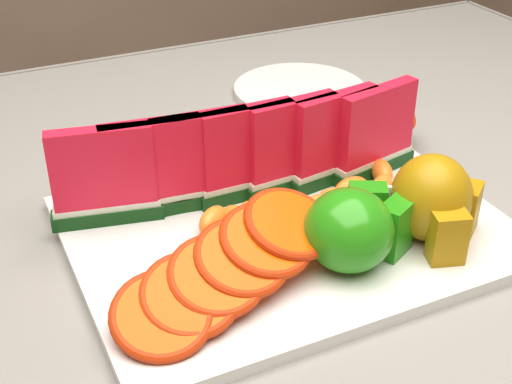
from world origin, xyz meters
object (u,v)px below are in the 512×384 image
Objects in this scene: platter at (287,230)px; side_plate at (300,90)px; pear_cluster at (434,201)px; apple_cluster at (354,228)px.

platter is 1.98× the size of side_plate.
platter is 0.14m from pear_cluster.
apple_cluster is 0.08m from pear_cluster.
apple_cluster is 0.40m from side_plate.
side_plate is (0.06, 0.37, -0.05)m from pear_cluster.
apple_cluster reaches higher than platter.
side_plate is (0.17, 0.29, -0.00)m from platter.
pear_cluster is (0.11, -0.07, 0.04)m from platter.
side_plate is at bearing 68.35° from apple_cluster.
apple_cluster is (0.03, -0.07, 0.04)m from platter.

